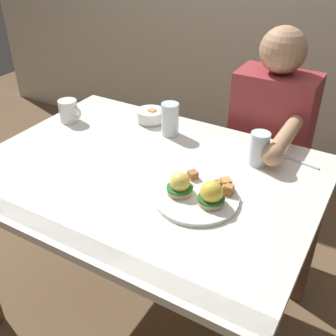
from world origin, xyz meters
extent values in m
plane|color=brown|center=(0.00, 0.00, 0.00)|extent=(6.00, 6.00, 0.00)
cube|color=white|center=(0.00, 0.00, 0.73)|extent=(1.20, 0.90, 0.03)
cube|color=#4C6BB7|center=(0.00, -0.40, 0.74)|extent=(1.20, 0.06, 0.00)
cube|color=#4C6BB7|center=(0.00, 0.40, 0.74)|extent=(1.20, 0.06, 0.00)
cube|color=brown|center=(-0.55, 0.40, 0.36)|extent=(0.06, 0.06, 0.71)
cube|color=brown|center=(0.55, 0.40, 0.36)|extent=(0.06, 0.06, 0.71)
cylinder|color=white|center=(0.24, -0.06, 0.75)|extent=(0.27, 0.27, 0.01)
cylinder|color=tan|center=(0.18, -0.07, 0.76)|extent=(0.08, 0.08, 0.02)
cylinder|color=#286B2D|center=(0.18, -0.07, 0.78)|extent=(0.08, 0.08, 0.01)
sphere|color=#F7DB56|center=(0.18, -0.07, 0.80)|extent=(0.06, 0.06, 0.06)
cylinder|color=tan|center=(0.29, -0.07, 0.76)|extent=(0.08, 0.08, 0.02)
cylinder|color=#236028|center=(0.29, -0.07, 0.78)|extent=(0.08, 0.08, 0.01)
sphere|color=yellow|center=(0.29, -0.07, 0.80)|extent=(0.07, 0.07, 0.07)
cube|color=#AD7038|center=(0.31, 0.00, 0.77)|extent=(0.04, 0.04, 0.03)
cube|color=#AD7038|center=(0.18, 0.02, 0.77)|extent=(0.04, 0.04, 0.03)
cube|color=#B77A42|center=(0.32, 0.00, 0.77)|extent=(0.03, 0.03, 0.03)
cube|color=#AD7038|center=(0.28, 0.00, 0.77)|extent=(0.03, 0.03, 0.03)
cube|color=tan|center=(0.30, 0.03, 0.77)|extent=(0.05, 0.05, 0.03)
cube|color=#AD7038|center=(0.17, -0.02, 0.77)|extent=(0.03, 0.03, 0.03)
cylinder|color=white|center=(-0.19, 0.34, 0.74)|extent=(0.10, 0.10, 0.01)
cylinder|color=white|center=(-0.19, 0.34, 0.77)|extent=(0.12, 0.12, 0.04)
cube|color=#B7E093|center=(-0.20, 0.34, 0.77)|extent=(0.03, 0.03, 0.02)
cube|color=#B7E093|center=(-0.19, 0.34, 0.78)|extent=(0.03, 0.03, 0.03)
cube|color=#B7E093|center=(-0.19, 0.34, 0.78)|extent=(0.03, 0.03, 0.02)
cube|color=#F4A85B|center=(-0.18, 0.34, 0.79)|extent=(0.03, 0.03, 0.03)
cube|color=#F4A85B|center=(-0.21, 0.34, 0.78)|extent=(0.04, 0.04, 0.03)
cube|color=#F4A85B|center=(-0.22, 0.34, 0.78)|extent=(0.04, 0.04, 0.03)
cylinder|color=white|center=(-0.50, 0.17, 0.79)|extent=(0.08, 0.08, 0.09)
cylinder|color=black|center=(-0.50, 0.17, 0.83)|extent=(0.07, 0.07, 0.01)
torus|color=white|center=(-0.46, 0.17, 0.79)|extent=(0.06, 0.01, 0.06)
cube|color=silver|center=(0.47, 0.33, 0.74)|extent=(0.12, 0.03, 0.00)
cube|color=silver|center=(0.40, 0.34, 0.74)|extent=(0.04, 0.03, 0.00)
cylinder|color=silver|center=(-0.06, 0.28, 0.81)|extent=(0.07, 0.07, 0.13)
cylinder|color=silver|center=(-0.06, 0.28, 0.78)|extent=(0.06, 0.06, 0.08)
cylinder|color=silver|center=(0.33, 0.24, 0.80)|extent=(0.07, 0.07, 0.12)
cylinder|color=silver|center=(0.33, 0.24, 0.79)|extent=(0.06, 0.06, 0.09)
cylinder|color=#33333D|center=(0.17, 0.53, 0.23)|extent=(0.11, 0.11, 0.45)
cylinder|color=#33333D|center=(0.35, 0.53, 0.23)|extent=(0.11, 0.11, 0.45)
cube|color=#993338|center=(0.26, 0.63, 0.70)|extent=(0.34, 0.20, 0.50)
sphere|color=tan|center=(0.26, 0.63, 1.04)|extent=(0.19, 0.19, 0.19)
cylinder|color=tan|center=(0.38, 0.38, 0.80)|extent=(0.06, 0.30, 0.06)
sphere|color=tan|center=(0.38, 0.23, 0.80)|extent=(0.08, 0.08, 0.08)
camera|label=1|loc=(0.68, -1.00, 1.52)|focal=43.43mm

